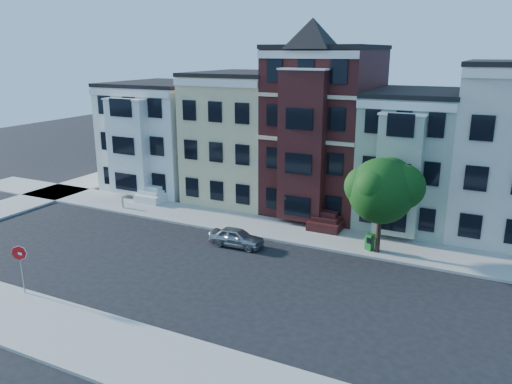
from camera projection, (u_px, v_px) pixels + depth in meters
The scene contains 12 objects.
ground at pixel (235, 279), 26.92m from camera, with size 120.00×120.00×0.00m, color black.
far_sidewalk at pixel (291, 232), 33.80m from camera, with size 60.00×4.00×0.15m, color #9E9B93.
near_sidewalk at pixel (139, 356), 20.00m from camera, with size 60.00×4.00×0.15m, color #9E9B93.
house_white at pixel (165, 137), 44.60m from camera, with size 8.00×9.00×9.00m, color white.
house_yellow at pixel (244, 138), 41.05m from camera, with size 7.00×9.00×10.00m, color beige.
house_brown at pixel (326, 131), 37.79m from camera, with size 7.00×9.00×12.00m, color #3B1313.
house_green at pixel (412, 159), 35.42m from camera, with size 6.00×9.00×9.00m, color #98A68F.
street_tree at pixel (381, 195), 29.25m from camera, with size 6.15×6.15×7.15m, color #144412, non-canonical shape.
parked_car at pixel (237, 237), 31.34m from camera, with size 1.41×3.50×1.19m, color #A1A3A9.
newspaper_box at pixel (370, 242), 30.41m from camera, with size 0.46×0.41×1.02m, color #186320.
fire_hydrant at pixel (122, 204), 38.66m from camera, with size 0.22×0.22×0.63m, color beige.
stop_sign at pixel (21, 266), 24.74m from camera, with size 0.79×0.11×2.86m, color #B60F11, non-canonical shape.
Camera 1 is at (11.94, -21.55, 11.89)m, focal length 35.00 mm.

